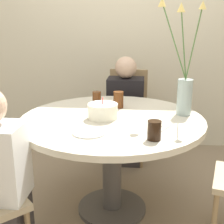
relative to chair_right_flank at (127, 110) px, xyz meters
The scene contains 11 objects.
ground_plane 1.10m from the chair_right_flank, 93.20° to the right, with size 16.00×16.00×0.00m, color #89755B.
wall_back 0.89m from the chair_right_flank, 97.91° to the left, with size 8.00×0.05×2.60m.
dining_table 0.99m from the chair_right_flank, 93.20° to the right, with size 1.27×1.27×0.73m.
chair_right_flank is the anchor object (origin of this frame).
birthday_cake 1.05m from the chair_right_flank, 96.58° to the right, with size 0.20×0.20×0.15m.
flower_vase 1.06m from the chair_right_flank, 63.36° to the right, with size 0.30×0.17×0.79m.
side_plate 1.33m from the chair_right_flank, 97.01° to the right, with size 0.20×0.20×0.01m.
drink_glass_0 1.41m from the chair_right_flank, 80.76° to the right, with size 0.08×0.08×0.11m.
drink_glass_1 0.73m from the chair_right_flank, 108.35° to the right, with size 0.07×0.07×0.10m.
drink_glass_2 0.78m from the chair_right_flank, 92.51° to the right, with size 0.08×0.08×0.12m.
person_woman 0.16m from the chair_right_flank, 93.20° to the right, with size 0.34×0.24×1.05m.
Camera 1 is at (0.21, -2.04, 1.38)m, focal length 50.00 mm.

